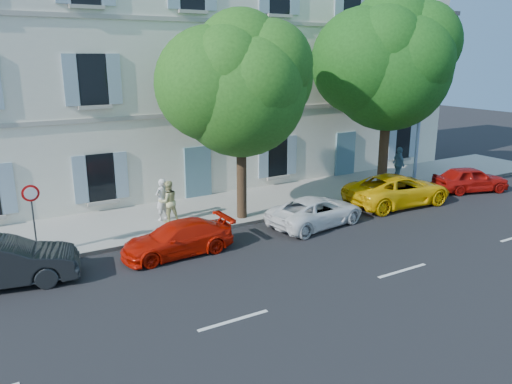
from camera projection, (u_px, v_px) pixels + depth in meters
ground at (324, 233)px, 18.97m from camera, size 90.00×90.00×0.00m
sidewalk at (263, 202)px, 22.65m from camera, size 36.00×4.50×0.15m
kerb at (290, 215)px, 20.85m from camera, size 36.00×0.16×0.16m
building at (206, 66)px, 25.86m from camera, size 28.00×7.00×12.00m
car_dark_sedan at (1, 263)px, 14.49m from camera, size 4.51×2.31×1.42m
car_red_coupe at (178, 239)px, 16.83m from camera, size 3.88×1.64×1.12m
car_white_coupe at (316, 211)px, 19.69m from camera, size 4.41×2.52×1.16m
car_yellow_supercar at (398, 190)px, 22.41m from camera, size 5.13×2.58×1.39m
car_red_hatchback at (470, 179)px, 24.61m from camera, size 3.97×2.52×1.26m
tree_left at (241, 91)px, 19.04m from camera, size 5.07×5.07×7.86m
tree_right at (389, 69)px, 23.49m from camera, size 5.82×5.82×8.97m
road_sign at (32, 205)px, 16.11m from camera, size 0.55×0.08×2.38m
street_lamp at (424, 91)px, 23.99m from camera, size 0.44×1.80×8.36m
pedestrian_a at (162, 199)px, 19.83m from camera, size 0.73×0.61×1.69m
pedestrian_b at (168, 201)px, 19.63m from camera, size 0.81×0.64×1.66m
pedestrian_c at (399, 164)px, 25.88m from camera, size 0.76×1.15×1.82m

